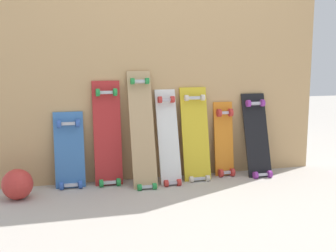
{
  "coord_description": "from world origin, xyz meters",
  "views": [
    {
      "loc": [
        -0.86,
        -3.29,
        0.99
      ],
      "look_at": [
        0.0,
        -0.07,
        0.45
      ],
      "focal_mm": 46.02,
      "sensor_mm": 36.0,
      "label": 1
    }
  ],
  "objects_px": {
    "skateboard_yellow": "(196,138)",
    "skateboard_red": "(108,137)",
    "skateboard_blue": "(70,154)",
    "skateboard_white": "(168,141)",
    "skateboard_black": "(257,139)",
    "skateboard_natural": "(142,134)",
    "skateboard_orange": "(224,143)",
    "rubber_ball": "(17,184)"
  },
  "relations": [
    {
      "from": "skateboard_yellow",
      "to": "skateboard_red",
      "type": "bearing_deg",
      "value": 177.29
    },
    {
      "from": "skateboard_blue",
      "to": "skateboard_white",
      "type": "distance_m",
      "value": 0.76
    },
    {
      "from": "skateboard_red",
      "to": "skateboard_black",
      "type": "xyz_separation_m",
      "value": [
        1.24,
        -0.06,
        -0.06
      ]
    },
    {
      "from": "skateboard_white",
      "to": "skateboard_yellow",
      "type": "distance_m",
      "value": 0.24
    },
    {
      "from": "skateboard_blue",
      "to": "skateboard_black",
      "type": "height_order",
      "value": "skateboard_black"
    },
    {
      "from": "skateboard_red",
      "to": "skateboard_yellow",
      "type": "distance_m",
      "value": 0.71
    },
    {
      "from": "skateboard_red",
      "to": "skateboard_natural",
      "type": "xyz_separation_m",
      "value": [
        0.26,
        -0.09,
        0.03
      ]
    },
    {
      "from": "skateboard_red",
      "to": "skateboard_natural",
      "type": "bearing_deg",
      "value": -18.51
    },
    {
      "from": "skateboard_natural",
      "to": "skateboard_yellow",
      "type": "xyz_separation_m",
      "value": [
        0.45,
        0.05,
        -0.07
      ]
    },
    {
      "from": "skateboard_blue",
      "to": "skateboard_yellow",
      "type": "height_order",
      "value": "skateboard_yellow"
    },
    {
      "from": "skateboard_natural",
      "to": "skateboard_black",
      "type": "relative_size",
      "value": 1.27
    },
    {
      "from": "skateboard_orange",
      "to": "skateboard_black",
      "type": "height_order",
      "value": "skateboard_black"
    },
    {
      "from": "rubber_ball",
      "to": "skateboard_yellow",
      "type": "bearing_deg",
      "value": 7.34
    },
    {
      "from": "skateboard_natural",
      "to": "skateboard_orange",
      "type": "relative_size",
      "value": 1.41
    },
    {
      "from": "skateboard_red",
      "to": "skateboard_black",
      "type": "relative_size",
      "value": 1.16
    },
    {
      "from": "skateboard_yellow",
      "to": "skateboard_black",
      "type": "xyz_separation_m",
      "value": [
        0.53,
        -0.02,
        -0.03
      ]
    },
    {
      "from": "skateboard_yellow",
      "to": "rubber_ball",
      "type": "height_order",
      "value": "skateboard_yellow"
    },
    {
      "from": "skateboard_blue",
      "to": "skateboard_orange",
      "type": "relative_size",
      "value": 0.95
    },
    {
      "from": "skateboard_black",
      "to": "skateboard_orange",
      "type": "bearing_deg",
      "value": 166.76
    },
    {
      "from": "skateboard_red",
      "to": "skateboard_black",
      "type": "height_order",
      "value": "skateboard_red"
    },
    {
      "from": "skateboard_blue",
      "to": "skateboard_white",
      "type": "bearing_deg",
      "value": -5.08
    },
    {
      "from": "skateboard_blue",
      "to": "skateboard_orange",
      "type": "xyz_separation_m",
      "value": [
        1.26,
        0.01,
        0.02
      ]
    },
    {
      "from": "skateboard_yellow",
      "to": "skateboard_black",
      "type": "relative_size",
      "value": 1.09
    },
    {
      "from": "skateboard_natural",
      "to": "skateboard_orange",
      "type": "height_order",
      "value": "skateboard_natural"
    },
    {
      "from": "skateboard_white",
      "to": "skateboard_blue",
      "type": "bearing_deg",
      "value": 174.92
    },
    {
      "from": "skateboard_orange",
      "to": "rubber_ball",
      "type": "xyz_separation_m",
      "value": [
        -1.63,
        -0.22,
        -0.17
      ]
    },
    {
      "from": "rubber_ball",
      "to": "skateboard_red",
      "type": "bearing_deg",
      "value": 17.59
    },
    {
      "from": "skateboard_blue",
      "to": "skateboard_black",
      "type": "xyz_separation_m",
      "value": [
        1.53,
        -0.06,
        0.05
      ]
    },
    {
      "from": "skateboard_orange",
      "to": "skateboard_black",
      "type": "xyz_separation_m",
      "value": [
        0.27,
        -0.06,
        0.03
      ]
    },
    {
      "from": "skateboard_blue",
      "to": "skateboard_black",
      "type": "bearing_deg",
      "value": -2.1
    },
    {
      "from": "skateboard_orange",
      "to": "rubber_ball",
      "type": "height_order",
      "value": "skateboard_orange"
    },
    {
      "from": "skateboard_blue",
      "to": "skateboard_yellow",
      "type": "distance_m",
      "value": 1.0
    },
    {
      "from": "skateboard_natural",
      "to": "rubber_ball",
      "type": "bearing_deg",
      "value": -172.35
    },
    {
      "from": "skateboard_white",
      "to": "skateboard_orange",
      "type": "xyz_separation_m",
      "value": [
        0.5,
        0.07,
        -0.05
      ]
    },
    {
      "from": "skateboard_red",
      "to": "skateboard_orange",
      "type": "bearing_deg",
      "value": 0.43
    },
    {
      "from": "skateboard_white",
      "to": "rubber_ball",
      "type": "xyz_separation_m",
      "value": [
        -1.13,
        -0.14,
        -0.22
      ]
    },
    {
      "from": "skateboard_red",
      "to": "skateboard_black",
      "type": "distance_m",
      "value": 1.24
    },
    {
      "from": "skateboard_white",
      "to": "rubber_ball",
      "type": "height_order",
      "value": "skateboard_white"
    },
    {
      "from": "skateboard_natural",
      "to": "skateboard_black",
      "type": "distance_m",
      "value": 0.99
    },
    {
      "from": "skateboard_red",
      "to": "skateboard_yellow",
      "type": "bearing_deg",
      "value": -2.71
    },
    {
      "from": "skateboard_black",
      "to": "skateboard_natural",
      "type": "bearing_deg",
      "value": -178.24
    },
    {
      "from": "skateboard_blue",
      "to": "skateboard_yellow",
      "type": "relative_size",
      "value": 0.79
    }
  ]
}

